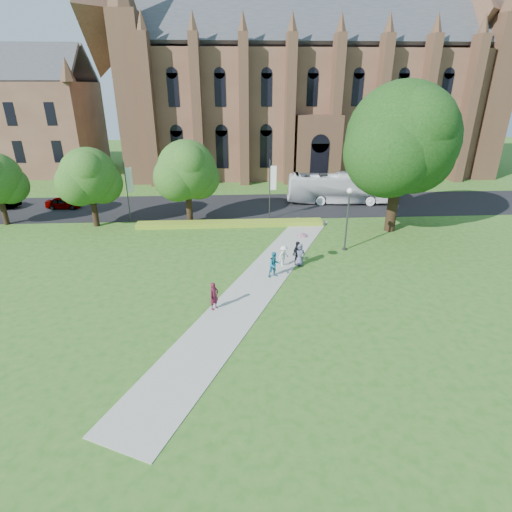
{
  "coord_description": "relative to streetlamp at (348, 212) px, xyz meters",
  "views": [
    {
      "loc": [
        -1.7,
        -23.77,
        12.73
      ],
      "look_at": [
        -0.16,
        1.93,
        1.6
      ],
      "focal_mm": 28.0,
      "sensor_mm": 36.0,
      "label": 1
    }
  ],
  "objects": [
    {
      "name": "footpath",
      "position": [
        -7.5,
        -5.5,
        -3.28
      ],
      "size": [
        15.58,
        28.54,
        0.04
      ],
      "primitive_type": "cube",
      "rotation": [
        0.0,
        0.0,
        -0.44
      ],
      "color": "#B2B2A8",
      "rests_on": "ground"
    },
    {
      "name": "pedestrian_2",
      "position": [
        -5.48,
        -2.93,
        -2.45
      ],
      "size": [
        1.17,
        1.16,
        1.62
      ],
      "primitive_type": "imported",
      "rotation": [
        0.0,
        0.0,
        0.78
      ],
      "color": "silver",
      "rests_on": "footpath"
    },
    {
      "name": "large_tree",
      "position": [
        5.5,
        4.5,
        5.07
      ],
      "size": [
        9.6,
        9.6,
        13.2
      ],
      "color": "#332114",
      "rests_on": "ground"
    },
    {
      "name": "tour_coach",
      "position": [
        3.22,
        14.22,
        -1.57
      ],
      "size": [
        12.43,
        3.98,
        3.4
      ],
      "primitive_type": "imported",
      "rotation": [
        0.0,
        0.0,
        1.48
      ],
      "color": "white",
      "rests_on": "road"
    },
    {
      "name": "pedestrian_4",
      "position": [
        -4.26,
        -2.88,
        -2.4
      ],
      "size": [
        0.85,
        0.57,
        1.72
      ],
      "primitive_type": "imported",
      "rotation": [
        0.0,
        0.0,
        0.03
      ],
      "color": "slate",
      "rests_on": "footpath"
    },
    {
      "name": "flower_hedge",
      "position": [
        -9.5,
        6.7,
        -3.07
      ],
      "size": [
        18.0,
        1.4,
        0.45
      ],
      "primitive_type": "cube",
      "color": "gold",
      "rests_on": "ground"
    },
    {
      "name": "pedestrian_3",
      "position": [
        -4.44,
        -2.76,
        -2.32
      ],
      "size": [
        1.08,
        1.12,
        1.87
      ],
      "primitive_type": "imported",
      "rotation": [
        0.0,
        0.0,
        0.83
      ],
      "color": "black",
      "rests_on": "footpath"
    },
    {
      "name": "building_west",
      "position": [
        -41.5,
        35.5,
        5.91
      ],
      "size": [
        22.0,
        14.0,
        18.3
      ],
      "color": "brown",
      "rests_on": "ground"
    },
    {
      "name": "ground",
      "position": [
        -7.5,
        -6.5,
        -3.3
      ],
      "size": [
        160.0,
        160.0,
        0.0
      ],
      "primitive_type": "plane",
      "color": "#2B5E1C",
      "rests_on": "ground"
    },
    {
      "name": "cathedral",
      "position": [
        2.5,
        33.23,
        9.69
      ],
      "size": [
        52.6,
        18.25,
        28.0
      ],
      "color": "brown",
      "rests_on": "ground"
    },
    {
      "name": "banner_pole_1",
      "position": [
        -19.39,
        8.7,
        0.09
      ],
      "size": [
        0.7,
        0.1,
        6.0
      ],
      "color": "#38383D",
      "rests_on": "ground"
    },
    {
      "name": "street_tree_1",
      "position": [
        -13.5,
        8.0,
        1.93
      ],
      "size": [
        5.6,
        5.6,
        8.05
      ],
      "color": "#332114",
      "rests_on": "ground"
    },
    {
      "name": "street_tree_0",
      "position": [
        -22.5,
        7.5,
        1.58
      ],
      "size": [
        5.2,
        5.2,
        7.5
      ],
      "color": "#332114",
      "rests_on": "ground"
    },
    {
      "name": "banner_pole_0",
      "position": [
        -5.39,
        8.7,
        0.09
      ],
      "size": [
        0.7,
        0.1,
        6.0
      ],
      "color": "#38383D",
      "rests_on": "ground"
    },
    {
      "name": "parasol",
      "position": [
        -4.08,
        -2.78,
        -1.19
      ],
      "size": [
        1.02,
        1.02,
        0.7
      ],
      "primitive_type": "imported",
      "rotation": [
        0.0,
        0.0,
        -0.33
      ],
      "color": "#EFAAA8",
      "rests_on": "pedestrian_4"
    },
    {
      "name": "pedestrian_1",
      "position": [
        -6.37,
        -4.75,
        -2.31
      ],
      "size": [
        1.09,
        0.97,
        1.88
      ],
      "primitive_type": "imported",
      "rotation": [
        0.0,
        0.0,
        0.32
      ],
      "color": "#1C6D8C",
      "rests_on": "footpath"
    },
    {
      "name": "car_0",
      "position": [
        -27.9,
        13.69,
        -2.65
      ],
      "size": [
        3.75,
        1.67,
        1.25
      ],
      "primitive_type": "imported",
      "rotation": [
        0.0,
        0.0,
        1.52
      ],
      "color": "gray",
      "rests_on": "road"
    },
    {
      "name": "pedestrian_0",
      "position": [
        -10.47,
        -8.96,
        -2.37
      ],
      "size": [
        0.76,
        0.76,
        1.77
      ],
      "primitive_type": "imported",
      "rotation": [
        0.0,
        0.0,
        0.78
      ],
      "color": "#541326",
      "rests_on": "footpath"
    },
    {
      "name": "streetlamp",
      "position": [
        0.0,
        0.0,
        0.0
      ],
      "size": [
        0.44,
        0.44,
        5.24
      ],
      "color": "#38383D",
      "rests_on": "ground"
    },
    {
      "name": "road",
      "position": [
        -7.5,
        13.5,
        -3.29
      ],
      "size": [
        160.0,
        10.0,
        0.02
      ],
      "primitive_type": "cube",
      "color": "black",
      "rests_on": "ground"
    }
  ]
}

